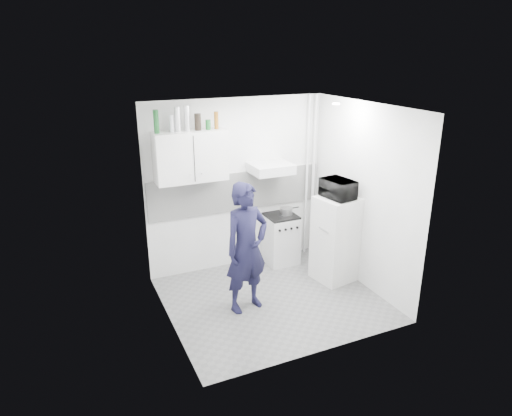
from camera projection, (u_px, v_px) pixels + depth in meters
name	position (u px, v px, depth m)	size (l,w,h in m)	color
floor	(272.00, 299.00, 6.26)	(2.80, 2.80, 0.00)	slate
ceiling	(275.00, 107.00, 5.40)	(2.80, 2.80, 0.00)	white
wall_back	(237.00, 185.00, 6.90)	(2.80, 2.80, 0.00)	white
wall_left	(165.00, 227.00, 5.29)	(2.60, 2.60, 0.00)	white
wall_right	(363.00, 196.00, 6.37)	(2.60, 2.60, 0.00)	white
person	(247.00, 248.00, 5.80)	(0.63, 0.41, 1.72)	black
stove	(281.00, 239.00, 7.24)	(0.48, 0.48, 0.77)	silver
fridge	(335.00, 239.00, 6.63)	(0.53, 0.53, 1.27)	white
stove_top	(281.00, 216.00, 7.11)	(0.46, 0.46, 0.03)	black
saucepan	(286.00, 211.00, 7.13)	(0.19, 0.19, 0.11)	silver
microwave	(338.00, 189.00, 6.37)	(0.32, 0.48, 0.27)	black
bottle_a	(156.00, 122.00, 5.94)	(0.07, 0.07, 0.31)	#144C1E
bottle_b	(171.00, 124.00, 6.03)	(0.06, 0.06, 0.23)	#B2B7BC
bottle_c	(178.00, 119.00, 6.05)	(0.08, 0.08, 0.33)	silver
bottle_d	(187.00, 118.00, 6.10)	(0.08, 0.08, 0.34)	silver
canister_a	(198.00, 122.00, 6.17)	(0.09, 0.09, 0.23)	black
canister_b	(208.00, 125.00, 6.25)	(0.07, 0.07, 0.14)	#144C1E
bottle_e	(216.00, 120.00, 6.28)	(0.06, 0.06, 0.24)	brown
upper_cabinet	(190.00, 156.00, 6.28)	(1.00, 0.35, 0.70)	white
range_hood	(271.00, 168.00, 6.77)	(0.60, 0.50, 0.14)	silver
backsplash	(237.00, 191.00, 6.92)	(2.74, 0.03, 0.60)	white
pipe_a	(313.00, 177.00, 7.34)	(0.05, 0.05, 2.60)	silver
pipe_b	(307.00, 178.00, 7.29)	(0.04, 0.04, 2.60)	silver
ceiling_spot_fixture	(336.00, 104.00, 5.97)	(0.10, 0.10, 0.02)	white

